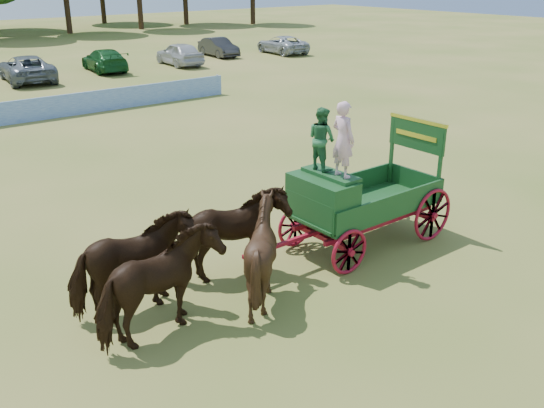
{
  "coord_description": "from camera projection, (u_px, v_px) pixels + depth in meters",
  "views": [
    {
      "loc": [
        -6.81,
        -10.33,
        6.59
      ],
      "look_at": [
        1.61,
        0.29,
        1.3
      ],
      "focal_mm": 40.0,
      "sensor_mm": 36.0,
      "label": 1
    }
  ],
  "objects": [
    {
      "name": "horse_wheel_left",
      "position": [
        262.0,
        252.0,
        12.64
      ],
      "size": [
        2.05,
        1.85,
        2.12
      ],
      "primitive_type": "imported",
      "rotation": [
        0.0,
        0.0,
        1.64
      ],
      "color": "black",
      "rests_on": "ground"
    },
    {
      "name": "farm_dray",
      "position": [
        345.0,
        188.0,
        14.54
      ],
      "size": [
        6.0,
        2.0,
        3.89
      ],
      "color": "maroon",
      "rests_on": "ground"
    },
    {
      "name": "horse_lead_left",
      "position": [
        160.0,
        287.0,
        11.25
      ],
      "size": [
        2.67,
        1.58,
        2.12
      ],
      "primitive_type": "imported",
      "rotation": [
        0.0,
        0.0,
        1.75
      ],
      "color": "black",
      "rests_on": "ground"
    },
    {
      "name": "ground",
      "position": [
        225.0,
        276.0,
        13.87
      ],
      "size": [
        160.0,
        160.0,
        0.0
      ],
      "primitive_type": "plane",
      "color": "olive",
      "rests_on": "ground"
    },
    {
      "name": "horse_wheel_right",
      "position": [
        232.0,
        235.0,
        13.44
      ],
      "size": [
        2.69,
        1.62,
        2.12
      ],
      "primitive_type": "imported",
      "rotation": [
        0.0,
        0.0,
        1.37
      ],
      "color": "black",
      "rests_on": "ground"
    },
    {
      "name": "horse_lead_right",
      "position": [
        133.0,
        266.0,
        12.05
      ],
      "size": [
        2.59,
        1.33,
        2.12
      ],
      "primitive_type": "imported",
      "rotation": [
        0.0,
        0.0,
        1.49
      ],
      "color": "black",
      "rests_on": "ground"
    }
  ]
}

